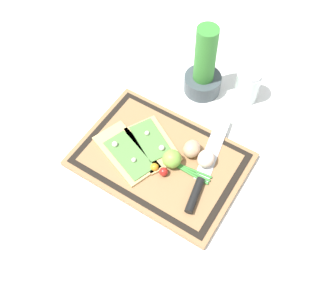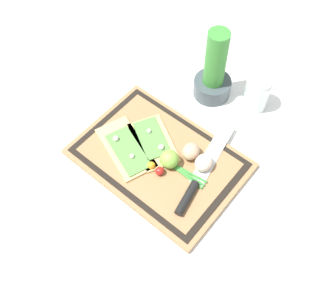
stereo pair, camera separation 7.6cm
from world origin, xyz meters
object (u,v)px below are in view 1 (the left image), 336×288
pizza_slice_near (126,153)px  pizza_slice_far (152,143)px  lime (172,159)px  cherry_tomato_red (164,172)px  knife (202,178)px  cherry_tomato_yellow (155,167)px  egg_pink (206,159)px  sauce_jar (247,87)px  egg_brown (192,149)px  herb_pot (204,70)px

pizza_slice_near → pizza_slice_far: bearing=56.5°
lime → cherry_tomato_red: size_ratio=2.14×
knife → cherry_tomato_yellow: 0.13m
pizza_slice_far → egg_pink: egg_pink is taller
lime → cherry_tomato_red: 0.04m
pizza_slice_far → cherry_tomato_yellow: bearing=-52.5°
pizza_slice_near → pizza_slice_far: (0.04, 0.07, 0.00)m
cherry_tomato_yellow → sauce_jar: sauce_jar is taller
pizza_slice_far → cherry_tomato_red: 0.10m
egg_brown → herb_pot: bearing=112.5°
egg_brown → lime: size_ratio=1.03×
egg_brown → lime: 0.06m
egg_pink → cherry_tomato_yellow: bearing=-139.9°
pizza_slice_near → egg_brown: 0.18m
knife → herb_pot: 0.34m
cherry_tomato_red → herb_pot: bearing=101.4°
sauce_jar → egg_brown: bearing=-96.5°
egg_pink → lime: size_ratio=1.03×
egg_brown → sauce_jar: size_ratio=0.48×
sauce_jar → herb_pot: bearing=-161.3°
lime → sauce_jar: bearing=79.8°
knife → cherry_tomato_red: (-0.09, -0.04, 0.00)m
lime → herb_pot: 0.30m
pizza_slice_far → lime: lime is taller
knife → cherry_tomato_yellow: bearing=-161.5°
pizza_slice_near → knife: (0.21, 0.04, 0.00)m
herb_pot → cherry_tomato_red: bearing=-78.6°
egg_brown → cherry_tomato_yellow: size_ratio=2.45×
pizza_slice_near → knife: bearing=11.0°
pizza_slice_near → herb_pot: size_ratio=0.90×
pizza_slice_far → lime: (0.08, -0.02, 0.02)m
egg_pink → pizza_slice_far: bearing=-170.7°
knife → cherry_tomato_yellow: size_ratio=14.71×
knife → lime: (-0.09, -0.00, 0.02)m
pizza_slice_near → sauce_jar: bearing=64.0°
cherry_tomato_yellow → herb_pot: (-0.04, 0.33, 0.05)m
cherry_tomato_yellow → egg_pink: bearing=40.1°
egg_pink → herb_pot: herb_pot is taller
lime → herb_pot: herb_pot is taller
cherry_tomato_red → pizza_slice_near: bearing=-179.5°
knife → egg_brown: size_ratio=6.00×
pizza_slice_near → herb_pot: 0.34m
pizza_slice_far → cherry_tomato_red: bearing=-39.5°
egg_pink → herb_pot: 0.28m
cherry_tomato_red → egg_brown: bearing=72.6°
pizza_slice_near → cherry_tomato_red: size_ratio=9.02×
herb_pot → sauce_jar: herb_pot is taller
knife → sauce_jar: (-0.03, 0.33, 0.02)m
egg_pink → sauce_jar: 0.28m
herb_pot → sauce_jar: bearing=18.7°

